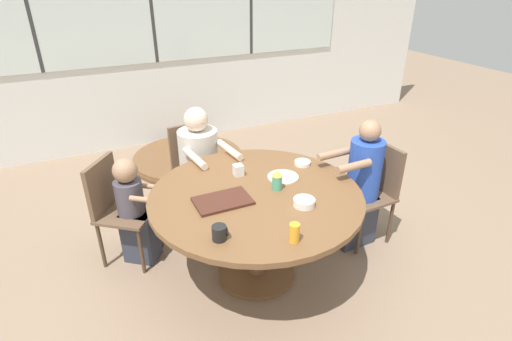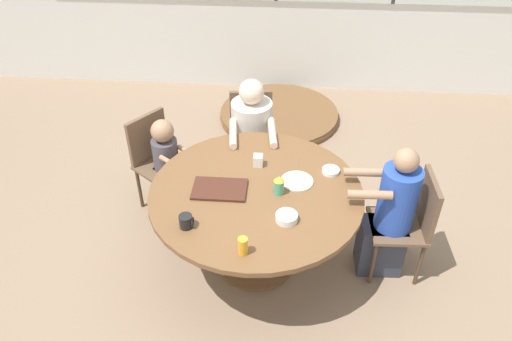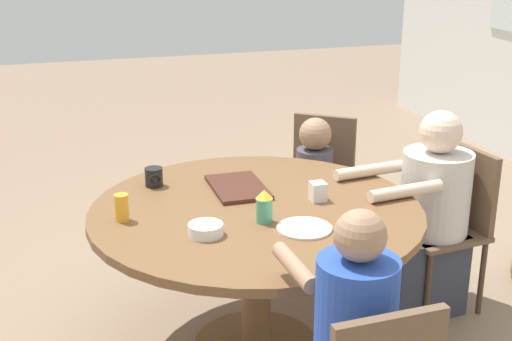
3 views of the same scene
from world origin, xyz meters
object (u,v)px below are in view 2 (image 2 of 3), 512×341
(person_man_blue_shirt, at_px, (389,218))
(bowl_cereal, at_px, (287,217))
(milk_carton_small, at_px, (258,160))
(chair_for_toddler, at_px, (156,155))
(chair_for_woman_green_shirt, at_px, (251,130))
(person_toddler, at_px, (169,170))
(chair_for_man_blue_shirt, at_px, (412,218))
(folded_table_stack, at_px, (279,115))
(sippy_cup, at_px, (279,185))
(coffee_mug, at_px, (186,221))
(bowl_white_shallow, at_px, (331,171))
(person_woman_green_shirt, at_px, (252,144))
(juice_glass, at_px, (243,246))

(person_man_blue_shirt, bearing_deg, bowl_cereal, 111.20)
(person_man_blue_shirt, relative_size, milk_carton_small, 12.67)
(chair_for_toddler, bearing_deg, milk_carton_small, 104.16)
(chair_for_woman_green_shirt, distance_m, milk_carton_small, 0.87)
(bowl_cereal, bearing_deg, person_toddler, 139.02)
(person_man_blue_shirt, bearing_deg, chair_for_woman_green_shirt, 43.01)
(milk_carton_small, bearing_deg, person_toddler, 159.96)
(chair_for_man_blue_shirt, relative_size, folded_table_stack, 0.64)
(sippy_cup, bearing_deg, coffee_mug, -146.53)
(sippy_cup, xyz_separation_m, milk_carton_small, (-0.17, 0.31, -0.03))
(sippy_cup, xyz_separation_m, bowl_white_shallow, (0.37, 0.26, -0.06))
(person_woman_green_shirt, xyz_separation_m, milk_carton_small, (0.10, -0.65, 0.30))
(person_woman_green_shirt, xyz_separation_m, person_toddler, (-0.67, -0.37, -0.05))
(person_woman_green_shirt, relative_size, milk_carton_small, 12.37)
(coffee_mug, xyz_separation_m, milk_carton_small, (0.41, 0.70, -0.00))
(sippy_cup, distance_m, folded_table_stack, 2.33)
(chair_for_man_blue_shirt, bearing_deg, bowl_white_shallow, 68.46)
(chair_for_toddler, height_order, milk_carton_small, chair_for_toddler)
(chair_for_woman_green_shirt, distance_m, coffee_mug, 1.57)
(person_woman_green_shirt, distance_m, bowl_white_shallow, 0.99)
(juice_glass, bearing_deg, person_toddler, 122.24)
(bowl_cereal, xyz_separation_m, folded_table_stack, (-0.13, 2.48, -0.71))
(juice_glass, distance_m, milk_carton_small, 0.90)
(sippy_cup, height_order, bowl_cereal, sippy_cup)
(person_man_blue_shirt, bearing_deg, person_toddler, 70.37)
(chair_for_toddler, distance_m, folded_table_stack, 1.87)
(person_man_blue_shirt, relative_size, bowl_cereal, 7.61)
(coffee_mug, distance_m, bowl_white_shallow, 1.15)
(bowl_white_shallow, relative_size, folded_table_stack, 0.10)
(chair_for_toddler, xyz_separation_m, bowl_white_shallow, (1.44, -0.42, 0.24))
(chair_for_woman_green_shirt, relative_size, bowl_cereal, 5.90)
(chair_for_woman_green_shirt, bearing_deg, coffee_mug, 72.66)
(folded_table_stack, bearing_deg, chair_for_toddler, -123.39)
(chair_for_man_blue_shirt, relative_size, milk_carton_small, 9.83)
(person_toddler, height_order, folded_table_stack, person_toddler)
(sippy_cup, height_order, bowl_white_shallow, sippy_cup)
(person_toddler, xyz_separation_m, bowl_cereal, (1.00, -0.87, 0.33))
(coffee_mug, relative_size, bowl_white_shallow, 0.73)
(person_toddler, bearing_deg, sippy_cup, 94.48)
(chair_for_woman_green_shirt, relative_size, person_toddler, 0.95)
(chair_for_toddler, distance_m, bowl_cereal, 1.50)
(chair_for_woman_green_shirt, distance_m, chair_for_toddler, 0.89)
(milk_carton_small, distance_m, bowl_cereal, 0.63)
(bowl_cereal, bearing_deg, person_woman_green_shirt, 104.98)
(chair_for_woman_green_shirt, distance_m, sippy_cup, 1.21)
(chair_for_toddler, distance_m, milk_carton_small, 1.01)
(juice_glass, bearing_deg, coffee_mug, 152.37)
(chair_for_woman_green_shirt, relative_size, person_woman_green_shirt, 0.79)
(sippy_cup, distance_m, bowl_cereal, 0.28)
(chair_for_woman_green_shirt, xyz_separation_m, bowl_white_shallow, (0.66, -0.87, 0.24))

